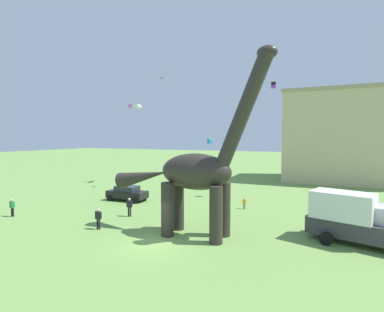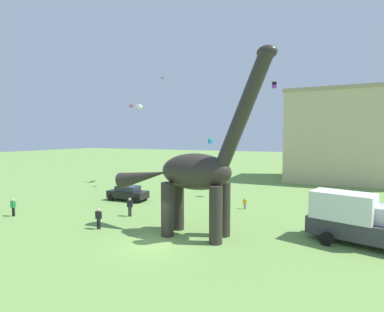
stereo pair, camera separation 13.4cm
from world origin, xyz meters
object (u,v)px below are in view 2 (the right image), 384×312
object	(u,v)px
kite_mid_center	(274,85)
kite_mid_right	(162,78)
kite_near_low	(210,141)
person_near_flyer	(245,202)
person_vendor_side	(130,205)
dinosaur_sculpture	(195,172)
kite_high_left	(240,112)
person_watching_child	(13,206)
person_strolling_adult	(99,217)
kite_mid_left	(137,106)
parked_box_truck	(355,218)
parked_sedan_left	(128,193)

from	to	relation	value
kite_mid_center	kite_mid_right	distance (m)	14.38
kite_mid_center	kite_near_low	distance (m)	10.57
person_near_flyer	kite_near_low	distance (m)	12.43
person_vendor_side	kite_mid_center	size ratio (longest dim) A/B	2.39
dinosaur_sculpture	kite_high_left	distance (m)	10.59
kite_mid_center	kite_high_left	world-z (taller)	kite_mid_center
person_watching_child	kite_mid_right	distance (m)	22.50
person_strolling_adult	dinosaur_sculpture	bearing A→B (deg)	-27.14
person_near_flyer	kite_high_left	bearing A→B (deg)	90.14
person_vendor_side	person_strolling_adult	bearing A→B (deg)	40.65
person_watching_child	person_vendor_side	size ratio (longest dim) A/B	0.96
dinosaur_sculpture	person_near_flyer	distance (m)	9.62
person_vendor_side	kite_mid_right	xyz separation A→B (m)	(-4.72, 13.50, 13.30)
kite_mid_left	kite_mid_center	bearing A→B (deg)	-8.93
person_near_flyer	kite_mid_right	xyz separation A→B (m)	(-12.82, 6.91, 13.62)
parked_box_truck	dinosaur_sculpture	bearing A→B (deg)	-147.48
kite_high_left	person_watching_child	bearing A→B (deg)	-144.95
person_vendor_side	kite_mid_center	world-z (taller)	kite_mid_center
parked_sedan_left	kite_high_left	size ratio (longest dim) A/B	4.09
parked_box_truck	kite_near_low	bearing A→B (deg)	152.66
dinosaur_sculpture	kite_mid_right	size ratio (longest dim) A/B	14.96
parked_sedan_left	kite_mid_center	bearing A→B (deg)	27.94
kite_near_low	kite_high_left	bearing A→B (deg)	-52.63
person_vendor_side	parked_sedan_left	bearing A→B (deg)	-102.16
parked_sedan_left	kite_mid_left	xyz separation A→B (m)	(-6.37, 10.90, 10.28)
person_near_flyer	person_strolling_adult	world-z (taller)	person_strolling_adult
person_watching_child	kite_near_low	size ratio (longest dim) A/B	2.37
parked_sedan_left	person_watching_child	world-z (taller)	parked_sedan_left
kite_mid_left	kite_mid_right	bearing A→B (deg)	-23.45
person_strolling_adult	kite_mid_right	bearing A→B (deg)	65.19
kite_mid_center	kite_mid_left	size ratio (longest dim) A/B	0.32
dinosaur_sculpture	kite_high_left	size ratio (longest dim) A/B	11.59
parked_box_truck	person_near_flyer	xyz separation A→B (m)	(-8.57, 5.99, -1.02)
kite_mid_left	parked_box_truck	bearing A→B (deg)	-29.58
person_strolling_adult	parked_sedan_left	bearing A→B (deg)	74.48
kite_mid_right	kite_near_low	world-z (taller)	kite_mid_right
kite_near_low	parked_box_truck	bearing A→B (deg)	-43.66
parked_box_truck	kite_mid_left	distance (m)	32.51
parked_sedan_left	parked_box_truck	xyz separation A→B (m)	(20.68, -4.45, 0.84)
person_watching_child	kite_high_left	distance (m)	21.48
parked_box_truck	kite_mid_left	xyz separation A→B (m)	(-27.05, 15.36, 9.44)
parked_sedan_left	kite_mid_center	size ratio (longest dim) A/B	6.52
parked_sedan_left	kite_mid_left	world-z (taller)	kite_mid_left
person_vendor_side	kite_mid_left	bearing A→B (deg)	-107.57
kite_mid_left	parked_sedan_left	bearing A→B (deg)	-59.71
person_near_flyer	person_vendor_side	bearing A→B (deg)	172.85
person_strolling_adult	kite_near_low	bearing A→B (deg)	46.32
kite_mid_left	person_watching_child	bearing A→B (deg)	-85.79
dinosaur_sculpture	parked_sedan_left	xyz separation A→B (m)	(-11.03, 7.26, -3.56)
parked_sedan_left	dinosaur_sculpture	bearing A→B (deg)	-35.35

